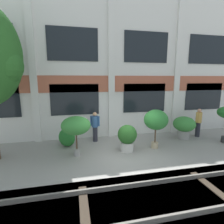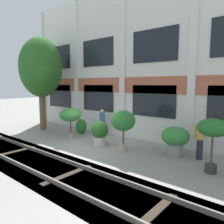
{
  "view_description": "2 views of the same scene",
  "coord_description": "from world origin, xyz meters",
  "views": [
    {
      "loc": [
        -2.11,
        -7.08,
        3.38
      ],
      "look_at": [
        -0.25,
        1.39,
        1.73
      ],
      "focal_mm": 28.0,
      "sensor_mm": 36.0,
      "label": 1
    },
    {
      "loc": [
        7.89,
        -7.64,
        3.15
      ],
      "look_at": [
        0.48,
        1.16,
        1.68
      ],
      "focal_mm": 35.0,
      "sensor_mm": 36.0,
      "label": 2
    }
  ],
  "objects": [
    {
      "name": "apartment_facade",
      "position": [
        0.0,
        2.98,
        4.4
      ],
      "size": [
        16.75,
        0.64,
        8.86
      ],
      "color": "silver",
      "rests_on": "ground"
    },
    {
      "name": "topiary_hedge",
      "position": [
        -2.54,
        1.66,
        0.46
      ],
      "size": [
        1.16,
        1.19,
        0.91
      ],
      "primitive_type": "ellipsoid",
      "rotation": [
        0.0,
        0.0,
        5.41
      ],
      "color": "#236B28",
      "rests_on": "ground"
    },
    {
      "name": "resident_by_doorway",
      "position": [
        -1.05,
        2.05,
        0.87
      ],
      "size": [
        0.49,
        0.34,
        1.63
      ],
      "rotation": [
        0.0,
        0.0,
        -1.99
      ],
      "color": "#282833",
      "rests_on": "ground"
    },
    {
      "name": "rail_tracks",
      "position": [
        -0.0,
        -3.07,
        -0.13
      ],
      "size": [
        24.39,
        2.8,
        0.43
      ],
      "color": "#4C473F",
      "rests_on": "ground"
    },
    {
      "name": "ground_plane",
      "position": [
        0.0,
        0.0,
        0.0
      ],
      "size": [
        80.0,
        80.0,
        0.0
      ],
      "primitive_type": "plane",
      "color": "gray"
    },
    {
      "name": "resident_watching_tracks",
      "position": [
        4.98,
        1.55,
        0.9
      ],
      "size": [
        0.5,
        0.34,
        1.68
      ],
      "rotation": [
        0.0,
        0.0,
        -1.19
      ],
      "color": "#282833",
      "rests_on": "ground"
    },
    {
      "name": "potted_plant_ribbed_drum",
      "position": [
        3.95,
        1.41,
        0.77
      ],
      "size": [
        1.23,
        1.23,
        1.28
      ],
      "color": "gray",
      "rests_on": "ground"
    },
    {
      "name": "potted_plant_terracotta_small",
      "position": [
        5.78,
        0.36,
        1.54
      ],
      "size": [
        1.09,
        1.09,
        1.96
      ],
      "color": "#333333",
      "rests_on": "ground"
    },
    {
      "name": "potted_plant_low_pan",
      "position": [
        1.73,
        0.5,
        1.4
      ],
      "size": [
        1.16,
        1.16,
        1.92
      ],
      "color": "tan",
      "rests_on": "ground"
    },
    {
      "name": "broadleaf_tree",
      "position": [
        -5.48,
        0.75,
        4.17
      ],
      "size": [
        3.0,
        2.86,
        6.3
      ],
      "color": "brown",
      "rests_on": "ground"
    },
    {
      "name": "potted_plant_stone_basin",
      "position": [
        0.27,
        0.41,
        0.71
      ],
      "size": [
        0.9,
        0.9,
        1.27
      ],
      "color": "beige",
      "rests_on": "ground"
    },
    {
      "name": "potted_plant_tall_urn",
      "position": [
        -2.07,
        0.41,
        1.36
      ],
      "size": [
        1.27,
        1.27,
        1.79
      ],
      "color": "gray",
      "rests_on": "ground"
    }
  ]
}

